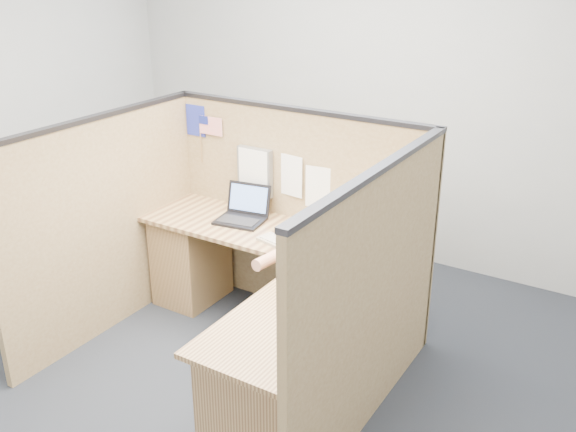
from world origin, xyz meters
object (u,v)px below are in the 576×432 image
Objects in this scene: keyboard at (284,244)px; laptop at (245,212)px; l_desk at (265,307)px; mouse at (287,247)px.

laptop is at bearing 167.12° from keyboard.
keyboard is at bearing 90.38° from l_desk.
laptop reaches higher than mouse.
laptop is 3.18× the size of mouse.
laptop is (-0.48, 0.47, 0.40)m from l_desk.
laptop is 0.60m from mouse.
l_desk is 0.42m from keyboard.
l_desk is 5.38× the size of laptop.
laptop reaches higher than l_desk.
keyboard is 3.69× the size of mouse.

